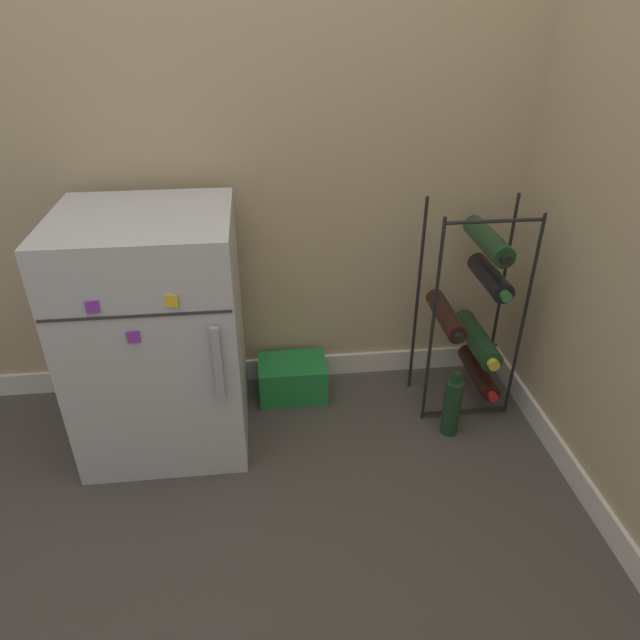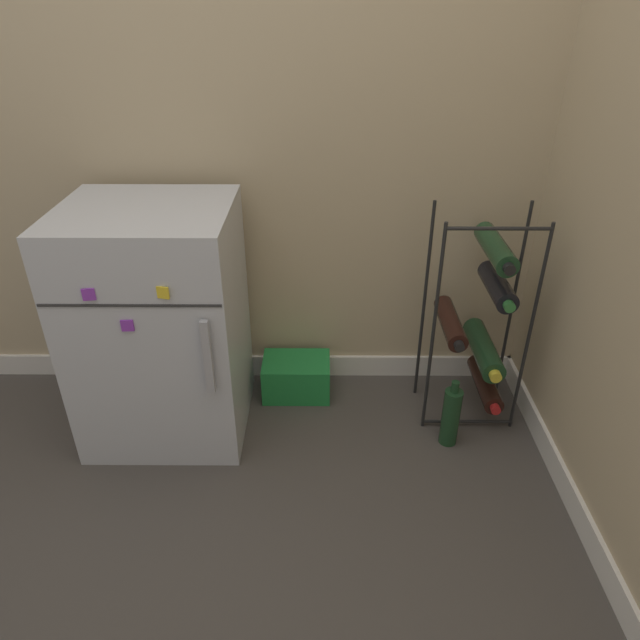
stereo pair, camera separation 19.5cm
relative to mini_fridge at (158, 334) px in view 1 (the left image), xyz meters
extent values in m
plane|color=#423D38|center=(0.37, -0.31, -0.41)|extent=(14.00, 14.00, 0.00)
cube|color=tan|center=(0.37, 0.32, 0.84)|extent=(6.90, 0.06, 2.50)
cube|color=silver|center=(0.37, 0.29, -0.36)|extent=(6.90, 0.01, 0.09)
cube|color=#B7BABF|center=(0.00, 0.00, 0.00)|extent=(0.53, 0.48, 0.82)
cube|color=#2D2D2D|center=(0.00, -0.24, 0.21)|extent=(0.52, 0.00, 0.01)
cube|color=#9E9EA3|center=(0.21, -0.26, 0.04)|extent=(0.02, 0.02, 0.25)
cube|color=yellow|center=(0.10, -0.24, 0.25)|extent=(0.04, 0.02, 0.04)
cube|color=purple|center=(-0.02, -0.24, 0.14)|extent=(0.04, 0.01, 0.04)
cube|color=purple|center=(-0.11, -0.24, 0.24)|extent=(0.04, 0.01, 0.04)
cylinder|color=black|center=(0.92, -0.03, -0.02)|extent=(0.01, 0.01, 0.79)
cylinder|color=black|center=(1.24, -0.03, -0.02)|extent=(0.01, 0.01, 0.79)
cylinder|color=black|center=(0.92, 0.17, -0.02)|extent=(0.01, 0.01, 0.79)
cylinder|color=black|center=(1.24, 0.17, -0.02)|extent=(0.01, 0.01, 0.79)
cylinder|color=black|center=(1.08, -0.03, -0.39)|extent=(0.32, 0.01, 0.01)
cylinder|color=black|center=(1.08, -0.03, 0.36)|extent=(0.32, 0.01, 0.01)
cylinder|color=black|center=(1.15, 0.07, -0.29)|extent=(0.07, 0.28, 0.07)
cylinder|color=red|center=(1.15, -0.08, -0.29)|extent=(0.03, 0.02, 0.03)
cylinder|color=#19381E|center=(1.13, 0.07, -0.14)|extent=(0.08, 0.31, 0.08)
cylinder|color=gold|center=(1.13, -0.10, -0.14)|extent=(0.04, 0.02, 0.04)
cylinder|color=black|center=(0.99, 0.07, -0.03)|extent=(0.07, 0.28, 0.07)
cylinder|color=black|center=(0.99, -0.08, -0.03)|extent=(0.03, 0.02, 0.03)
cylinder|color=black|center=(1.14, 0.07, 0.11)|extent=(0.07, 0.26, 0.07)
cylinder|color=#2D7033|center=(1.14, -0.07, 0.11)|extent=(0.04, 0.02, 0.04)
cylinder|color=#19381E|center=(1.11, 0.07, 0.25)|extent=(0.07, 0.29, 0.07)
cylinder|color=black|center=(1.11, -0.09, 0.25)|extent=(0.04, 0.02, 0.04)
cube|color=#1E7F38|center=(0.44, 0.17, -0.34)|extent=(0.26, 0.18, 0.15)
cylinder|color=#19381E|center=(0.99, -0.12, -0.30)|extent=(0.06, 0.06, 0.22)
cylinder|color=#19381E|center=(0.99, -0.12, -0.17)|extent=(0.03, 0.03, 0.04)
camera|label=1|loc=(0.35, -1.64, 0.98)|focal=32.00mm
camera|label=2|loc=(0.55, -1.65, 0.98)|focal=32.00mm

